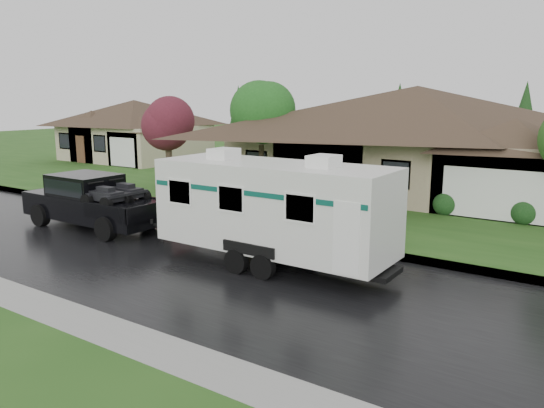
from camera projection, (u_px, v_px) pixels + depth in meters
The scene contains 11 objects.
ground at pixel (218, 247), 18.52m from camera, with size 140.00×140.00×0.00m, color #234D18.
road at pixel (178, 262), 16.90m from camera, with size 140.00×8.00×0.01m, color black.
curb at pixel (256, 232), 20.33m from camera, with size 140.00×0.50×0.15m, color gray.
lawn at pixel (385, 187), 30.69m from camera, with size 140.00×26.00×0.15m, color #234D18.
house_main at pixel (420, 128), 27.79m from camera, with size 19.44×10.80×6.90m.
house_far at pixel (136, 125), 42.77m from camera, with size 10.80×8.64×5.80m.
tree_left_green at pixel (262, 116), 27.57m from camera, with size 3.54×3.54×5.86m.
tree_red at pixel (168, 123), 30.45m from camera, with size 3.10×3.10×5.12m.
shrub_row at pixel (378, 195), 24.85m from camera, with size 13.60×1.00×1.00m.
pickup_truck at pixel (91, 199), 21.19m from camera, with size 6.41×2.44×2.14m.
travel_trailer at pixel (274, 206), 16.20m from camera, with size 7.91×2.78×3.55m.
Camera 1 is at (11.55, -13.74, 5.15)m, focal length 35.00 mm.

